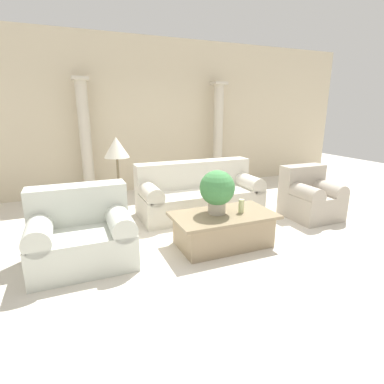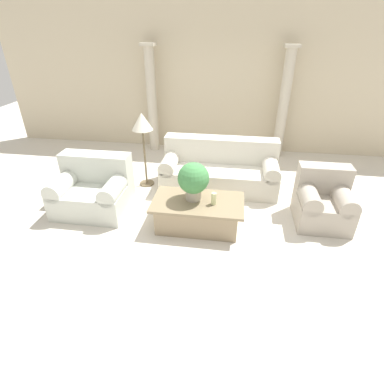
% 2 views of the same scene
% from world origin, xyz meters
% --- Properties ---
extents(ground_plane, '(16.00, 16.00, 0.00)m').
position_xyz_m(ground_plane, '(0.00, 0.00, 0.00)').
color(ground_plane, silver).
extents(wall_back, '(10.00, 0.06, 3.20)m').
position_xyz_m(wall_back, '(0.00, 2.97, 1.60)').
color(wall_back, beige).
rests_on(wall_back, ground_plane).
extents(sofa_long, '(2.07, 0.89, 0.87)m').
position_xyz_m(sofa_long, '(0.25, 0.99, 0.35)').
color(sofa_long, beige).
rests_on(sofa_long, ground_plane).
extents(loveseat, '(1.13, 0.89, 0.87)m').
position_xyz_m(loveseat, '(-1.71, -0.08, 0.36)').
color(loveseat, silver).
rests_on(loveseat, ground_plane).
extents(coffee_table, '(1.33, 0.75, 0.44)m').
position_xyz_m(coffee_table, '(0.03, -0.33, 0.22)').
color(coffee_table, '#998466').
rests_on(coffee_table, ground_plane).
extents(potted_plant, '(0.45, 0.45, 0.57)m').
position_xyz_m(potted_plant, '(-0.05, -0.28, 0.76)').
color(potted_plant, '#B2A893').
rests_on(potted_plant, coffee_table).
extents(pillar_candle, '(0.07, 0.07, 0.18)m').
position_xyz_m(pillar_candle, '(0.26, -0.38, 0.53)').
color(pillar_candle, beige).
rests_on(pillar_candle, coffee_table).
extents(floor_lamp, '(0.36, 0.36, 1.36)m').
position_xyz_m(floor_lamp, '(-1.11, 0.86, 1.14)').
color(floor_lamp, brown).
rests_on(floor_lamp, ground_plane).
extents(column_left, '(0.30, 0.30, 2.33)m').
position_xyz_m(column_left, '(-1.41, 2.65, 1.19)').
color(column_left, beige).
rests_on(column_left, ground_plane).
extents(column_right, '(0.30, 0.30, 2.33)m').
position_xyz_m(column_right, '(1.47, 2.65, 1.19)').
color(column_right, beige).
rests_on(column_right, ground_plane).
extents(armchair, '(0.77, 0.79, 0.84)m').
position_xyz_m(armchair, '(1.88, 0.09, 0.36)').
color(armchair, '#ADA393').
rests_on(armchair, ground_plane).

